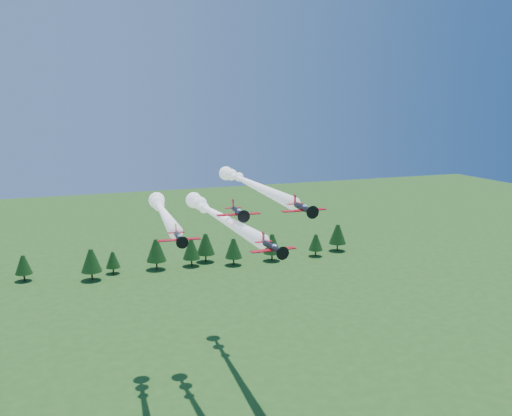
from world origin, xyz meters
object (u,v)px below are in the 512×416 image
object	(u,v)px
plane_lead	(217,215)
plane_left	(162,211)
plane_slot	(238,212)
plane_right	(250,183)

from	to	relation	value
plane_lead	plane_left	distance (m)	11.55
plane_slot	plane_right	bearing A→B (deg)	70.40
plane_left	plane_right	xyz separation A→B (m)	(22.66, 8.71, 3.47)
plane_lead	plane_left	size ratio (longest dim) A/B	1.19
plane_left	plane_slot	xyz separation A→B (m)	(10.50, -17.75, 2.29)
plane_right	plane_slot	distance (m)	29.15
plane_right	plane_slot	world-z (taller)	plane_right
plane_left	plane_right	distance (m)	24.52
plane_slot	plane_left	bearing A→B (deg)	125.68
plane_lead	plane_left	bearing A→B (deg)	148.43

